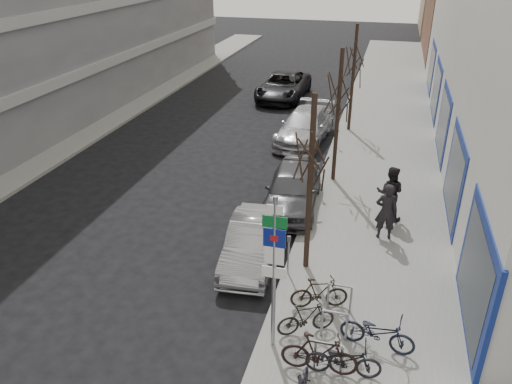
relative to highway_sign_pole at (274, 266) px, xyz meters
The scene contains 23 objects.
ground 3.44m from the highway_sign_pole, behind, with size 120.00×120.00×0.00m, color black.
sidewalk_east 10.50m from the highway_sign_pole, 78.15° to the left, with size 5.00×70.00×0.15m, color slate.
sidewalk_west 16.90m from the highway_sign_pole, 143.24° to the left, with size 3.00×70.00×0.15m, color slate.
brick_building_far 41.42m from the highway_sign_pole, 75.16° to the left, with size 12.00×14.00×8.00m, color brown.
highway_sign_pole is the anchor object (origin of this frame).
bike_rack 2.36m from the highway_sign_pole, 23.59° to the left, with size 0.66×2.26×0.83m.
tree_near 3.88m from the highway_sign_pole, 86.74° to the left, with size 1.80×1.80×5.50m.
tree_mid 10.15m from the highway_sign_pole, 88.86° to the left, with size 1.80×1.80×5.50m.
tree_far 16.59m from the highway_sign_pole, 89.31° to the left, with size 1.80×1.80×5.50m.
meter_front 3.39m from the highway_sign_pole, 94.75° to the left, with size 0.10×0.08×1.27m.
meter_mid 8.65m from the highway_sign_pole, 91.68° to the left, with size 0.10×0.08×1.27m.
meter_back 14.10m from the highway_sign_pole, 91.02° to the left, with size 0.10×0.08×1.27m.
bike_near_right 2.21m from the highway_sign_pole, 24.61° to the right, with size 0.53×1.77×1.07m, color black.
bike_mid_curb 3.06m from the highway_sign_pole, 13.14° to the left, with size 0.54×1.79×1.10m, color black.
bike_mid_inner 2.07m from the highway_sign_pole, 42.46° to the left, with size 0.45×1.52×0.92m, color black.
bike_far_curb 2.54m from the highway_sign_pole, 16.00° to the right, with size 0.52×1.71×1.04m, color black.
bike_far_inner 2.64m from the highway_sign_pole, 63.02° to the left, with size 0.47×1.57×0.95m, color black.
parked_car_front 4.29m from the highway_sign_pole, 112.90° to the left, with size 1.42×4.08×1.34m, color #97989C.
parked_car_mid 7.63m from the highway_sign_pole, 97.72° to the left, with size 1.88×4.68×1.60m, color #48484D.
parked_car_back 14.77m from the highway_sign_pole, 97.13° to the left, with size 2.17×5.33×1.55m, color #AFAFB4.
lane_car 22.48m from the highway_sign_pole, 101.63° to the left, with size 2.70×5.86×1.63m, color black.
pedestrian_near 6.44m from the highway_sign_pole, 67.63° to the left, with size 0.71×0.47×1.95m, color black.
pedestrian_far 7.72m from the highway_sign_pole, 71.01° to the left, with size 0.74×0.50×2.01m, color black.
Camera 1 is at (4.42, -9.04, 8.89)m, focal length 35.00 mm.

